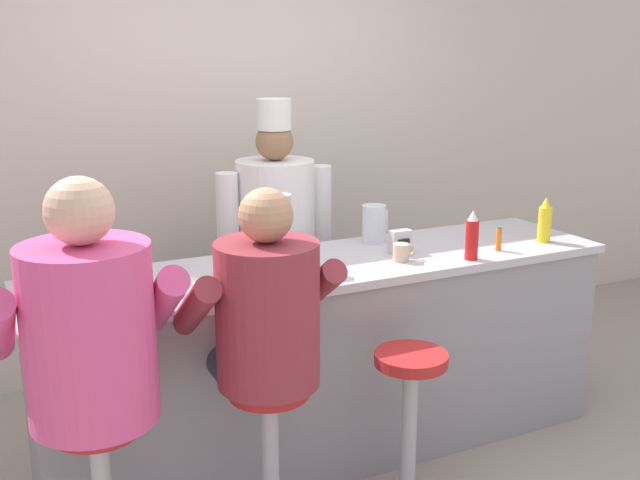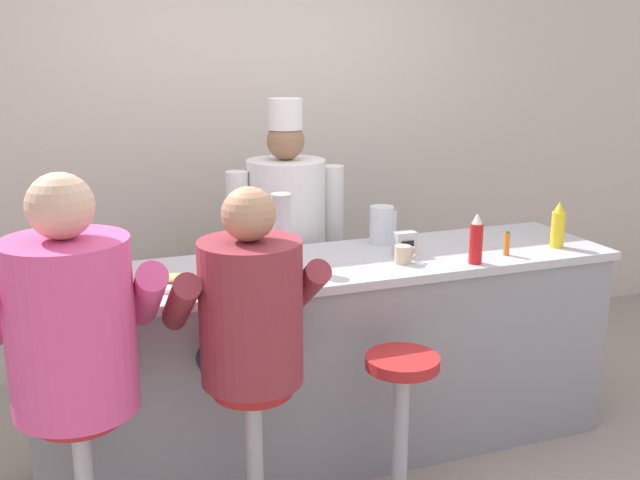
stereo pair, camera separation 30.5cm
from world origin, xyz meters
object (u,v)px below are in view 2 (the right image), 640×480
object	(u,v)px
mustard_bottle_yellow	(558,226)
hot_sauce_bottle_orange	(507,244)
cook_in_whites_near	(287,240)
coffee_mug_tan	(404,254)
napkin_dispenser_chrome	(405,244)
breakfast_plate	(173,282)
empty_stool_round	(401,408)
ketchup_bottle_red	(476,240)
cereal_bowl	(51,306)
diner_seated_pink	(71,333)
cup_stack_steel	(281,230)
diner_seated_maroon	(249,321)
water_pitcher_clear	(382,225)

from	to	relation	value
mustard_bottle_yellow	hot_sauce_bottle_orange	distance (m)	0.33
cook_in_whites_near	coffee_mug_tan	bearing A→B (deg)	-67.15
coffee_mug_tan	napkin_dispenser_chrome	world-z (taller)	napkin_dispenser_chrome
coffee_mug_tan	cook_in_whites_near	bearing A→B (deg)	112.85
breakfast_plate	empty_stool_round	size ratio (longest dim) A/B	0.35
mustard_bottle_yellow	napkin_dispenser_chrome	world-z (taller)	mustard_bottle_yellow
ketchup_bottle_red	mustard_bottle_yellow	size ratio (longest dim) A/B	1.02
cereal_bowl	diner_seated_pink	world-z (taller)	diner_seated_pink
napkin_dispenser_chrome	empty_stool_round	world-z (taller)	napkin_dispenser_chrome
napkin_dispenser_chrome	empty_stool_round	distance (m)	0.83
mustard_bottle_yellow	breakfast_plate	distance (m)	1.92
mustard_bottle_yellow	empty_stool_round	bearing A→B (deg)	-158.55
breakfast_plate	empty_stool_round	xyz separation A→B (m)	(0.85, -0.48, -0.51)
cup_stack_steel	diner_seated_pink	size ratio (longest dim) A/B	0.22
cereal_bowl	diner_seated_maroon	size ratio (longest dim) A/B	0.11
napkin_dispenser_chrome	empty_stool_round	size ratio (longest dim) A/B	0.16
hot_sauce_bottle_orange	coffee_mug_tan	world-z (taller)	hot_sauce_bottle_orange
ketchup_bottle_red	cup_stack_steel	distance (m)	0.90
breakfast_plate	coffee_mug_tan	bearing A→B (deg)	-2.50
cup_stack_steel	napkin_dispenser_chrome	xyz separation A→B (m)	(0.61, -0.03, -0.11)
hot_sauce_bottle_orange	coffee_mug_tan	size ratio (longest dim) A/B	1.00
coffee_mug_tan	diner_seated_maroon	distance (m)	0.95
hot_sauce_bottle_orange	empty_stool_round	xyz separation A→B (m)	(-0.74, -0.38, -0.55)
water_pitcher_clear	empty_stool_round	bearing A→B (deg)	-108.92
ketchup_bottle_red	diner_seated_pink	bearing A→B (deg)	-171.36
breakfast_plate	diner_seated_pink	size ratio (longest dim) A/B	0.16
cereal_bowl	diner_seated_pink	distance (m)	0.27
mustard_bottle_yellow	ketchup_bottle_red	bearing A→B (deg)	-168.91
water_pitcher_clear	cook_in_whites_near	xyz separation A→B (m)	(-0.38, 0.40, -0.14)
ketchup_bottle_red	diner_seated_maroon	world-z (taller)	diner_seated_maroon
napkin_dispenser_chrome	cook_in_whites_near	distance (m)	0.76
water_pitcher_clear	diner_seated_maroon	xyz separation A→B (m)	(-0.91, -0.77, -0.13)
cereal_bowl	cup_stack_steel	distance (m)	1.06
mustard_bottle_yellow	water_pitcher_clear	xyz separation A→B (m)	(-0.79, 0.38, -0.01)
hot_sauce_bottle_orange	cereal_bowl	distance (m)	2.08
water_pitcher_clear	cup_stack_steel	size ratio (longest dim) A/B	0.57
ketchup_bottle_red	napkin_dispenser_chrome	world-z (taller)	ketchup_bottle_red
hot_sauce_bottle_orange	diner_seated_maroon	xyz separation A→B (m)	(-1.38, -0.35, -0.09)
mustard_bottle_yellow	breakfast_plate	xyz separation A→B (m)	(-1.91, 0.06, -0.09)
water_pitcher_clear	cup_stack_steel	xyz separation A→B (m)	(-0.60, -0.21, 0.07)
water_pitcher_clear	diner_seated_maroon	size ratio (longest dim) A/B	0.13
coffee_mug_tan	empty_stool_round	world-z (taller)	coffee_mug_tan
ketchup_bottle_red	cereal_bowl	world-z (taller)	ketchup_bottle_red
napkin_dispenser_chrome	diner_seated_pink	size ratio (longest dim) A/B	0.07
hot_sauce_bottle_orange	cup_stack_steel	xyz separation A→B (m)	(-1.07, 0.20, 0.11)
hot_sauce_bottle_orange	water_pitcher_clear	world-z (taller)	water_pitcher_clear
diner_seated_pink	cook_in_whites_near	world-z (taller)	cook_in_whites_near
diner_seated_pink	water_pitcher_clear	bearing A→B (deg)	26.09
cup_stack_steel	diner_seated_pink	bearing A→B (deg)	-150.09
water_pitcher_clear	cook_in_whites_near	distance (m)	0.57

